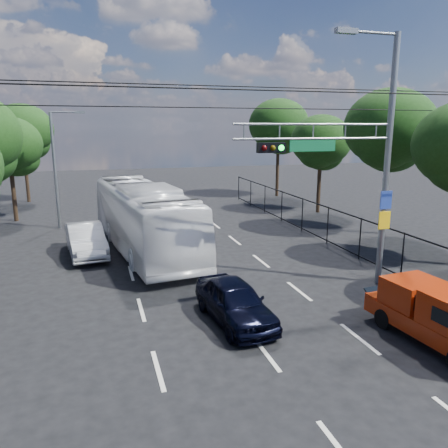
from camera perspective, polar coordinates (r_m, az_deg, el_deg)
name	(u,v)px	position (r m, az deg, el deg)	size (l,w,h in m)	color
lane_markings	(189,255)	(21.61, -4.55, -4.00)	(6.12, 38.00, 0.01)	beige
signal_mast	(360,152)	(17.20, 17.39, 8.95)	(6.43, 0.39, 9.50)	slate
streetlight_left	(57,164)	(28.43, -20.93, 7.30)	(2.09, 0.22, 7.08)	slate
utility_wires	(217,95)	(15.73, -0.86, 16.49)	(22.00, 5.04, 0.74)	black
fence_right	(346,232)	(22.53, 15.70, -1.04)	(0.06, 34.03, 2.00)	black
tree_right_c	(390,134)	(26.70, 20.82, 10.88)	(5.10, 5.10, 8.29)	black
tree_right_d	(321,145)	(32.38, 12.54, 10.00)	(4.32, 4.32, 7.02)	black
tree_right_e	(279,129)	(39.62, 7.15, 12.19)	(5.28, 5.28, 8.58)	black
tree_left_d	(9,149)	(31.73, -26.23, 8.73)	(4.20, 4.20, 6.83)	black
tree_left_e	(23,134)	(39.65, -24.80, 10.57)	(4.92, 4.92, 7.99)	black
red_pickup	(442,315)	(14.16, 26.60, -10.58)	(2.07, 4.74, 1.72)	black
navy_hatchback	(235,302)	(14.22, 1.42, -10.10)	(1.61, 4.00, 1.36)	black
white_bus	(143,217)	(22.42, -10.49, 0.89)	(2.84, 12.15, 3.39)	white
white_van	(86,240)	(22.33, -17.58, -2.01)	(1.61, 4.61, 1.52)	silver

